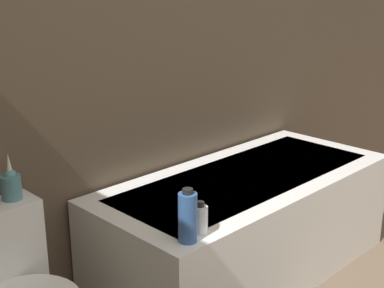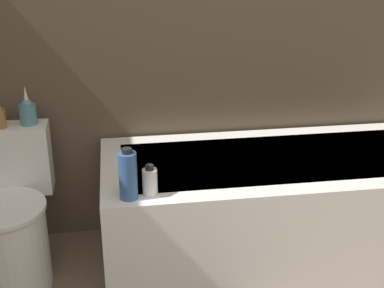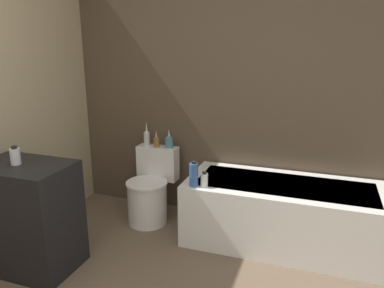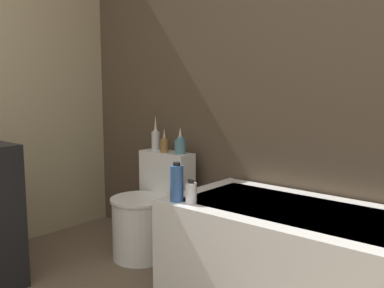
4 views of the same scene
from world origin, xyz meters
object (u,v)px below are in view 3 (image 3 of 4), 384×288
object	(u,v)px
bathtub	(282,213)
shampoo_bottle_short	(204,180)
soap_bottle_glass	(15,156)
vase_gold	(147,137)
vase_silver	(156,141)
vase_bronze	(169,141)
shampoo_bottle_tall	(194,174)
toilet	(150,192)

from	to	relation	value
bathtub	shampoo_bottle_short	size ratio (longest dim) A/B	12.67
bathtub	soap_bottle_glass	size ratio (longest dim) A/B	11.90
bathtub	vase_gold	xyz separation A→B (m)	(-1.43, 0.24, 0.52)
vase_silver	vase_bronze	bearing A→B (deg)	13.58
vase_bronze	bathtub	bearing A→B (deg)	-11.25
soap_bottle_glass	vase_gold	size ratio (longest dim) A/B	0.55
soap_bottle_glass	vase_bronze	distance (m)	1.47
soap_bottle_glass	shampoo_bottle_tall	xyz separation A→B (m)	(1.16, 0.74, -0.26)
soap_bottle_glass	shampoo_bottle_short	xyz separation A→B (m)	(1.25, 0.76, -0.31)
toilet	shampoo_bottle_tall	size ratio (longest dim) A/B	3.24
vase_silver	shampoo_bottle_tall	size ratio (longest dim) A/B	0.79
vase_gold	vase_bronze	xyz separation A→B (m)	(0.25, -0.01, -0.02)
vase_silver	shampoo_bottle_short	xyz separation A→B (m)	(0.67, -0.49, -0.15)
vase_gold	shampoo_bottle_short	size ratio (longest dim) A/B	1.92
vase_gold	vase_silver	world-z (taller)	vase_gold
vase_gold	shampoo_bottle_tall	distance (m)	0.90
soap_bottle_glass	vase_silver	bearing A→B (deg)	64.98
vase_bronze	soap_bottle_glass	bearing A→B (deg)	-119.00
toilet	vase_silver	distance (m)	0.51
toilet	vase_gold	size ratio (longest dim) A/B	2.79
toilet	soap_bottle_glass	xyz separation A→B (m)	(-0.58, -1.07, 0.63)
shampoo_bottle_short	shampoo_bottle_tall	bearing A→B (deg)	-167.96
shampoo_bottle_short	vase_gold	bearing A→B (deg)	146.46
bathtub	vase_bronze	size ratio (longest dim) A/B	8.89
vase_gold	toilet	bearing A→B (deg)	-59.91
soap_bottle_glass	shampoo_bottle_short	distance (m)	1.49
vase_silver	shampoo_bottle_tall	distance (m)	0.77
bathtub	vase_bronze	distance (m)	1.30
soap_bottle_glass	shampoo_bottle_short	bearing A→B (deg)	31.38
vase_silver	shampoo_bottle_short	distance (m)	0.84
shampoo_bottle_tall	toilet	bearing A→B (deg)	150.51
toilet	vase_gold	bearing A→B (deg)	120.09
vase_bronze	toilet	bearing A→B (deg)	-121.10
toilet	vase_gold	distance (m)	0.56
bathtub	vase_silver	bearing A→B (deg)	171.12
bathtub	shampoo_bottle_tall	world-z (taller)	shampoo_bottle_tall
bathtub	vase_silver	world-z (taller)	vase_silver
toilet	vase_bronze	distance (m)	0.54
bathtub	vase_silver	distance (m)	1.41
bathtub	vase_gold	bearing A→B (deg)	170.36
toilet	bathtub	bearing A→B (deg)	-1.11
soap_bottle_glass	shampoo_bottle_tall	bearing A→B (deg)	32.63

